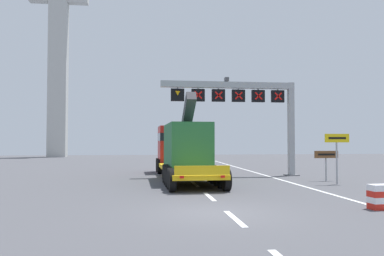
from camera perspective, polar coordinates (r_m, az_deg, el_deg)
ground at (r=13.71m, az=3.48°, el=-12.39°), size 112.00×112.00×0.00m
lane_markings at (r=27.00m, az=-0.87°, el=-7.21°), size 0.20×41.55×0.01m
edge_line_right at (r=26.81m, az=11.95°, el=-7.21°), size 0.20×63.00×0.01m
overhead_lane_gantry at (r=27.78m, az=7.86°, el=4.05°), size 9.89×0.90×7.01m
heavy_haul_truck_yellow at (r=26.29m, az=-1.55°, el=-3.02°), size 3.31×14.12×5.30m
exit_sign_yellow at (r=23.62m, az=20.68°, el=-2.56°), size 1.46×0.15×2.90m
tourist_info_sign_brown at (r=25.40m, az=19.27°, el=-4.21°), size 1.54×0.15×1.87m
crash_barrier_striped at (r=15.86m, az=26.44°, el=-9.12°), size 1.04×0.58×0.90m
bridge_pylon_distant at (r=66.06m, az=-19.16°, el=14.06°), size 9.00×2.00×40.35m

